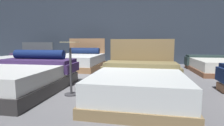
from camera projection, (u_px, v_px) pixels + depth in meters
The scene contains 9 objects.
ground_plane at pixel (96, 78), 4.69m from camera, with size 18.00×18.00×0.02m, color slate.
showroom_back_wall at pixel (117, 23), 7.82m from camera, with size 18.00×0.06×3.50m, color #333D4C.
bed_1 at pixel (19, 77), 3.43m from camera, with size 1.75×2.17×0.75m.
bed_2 at pixel (139, 83), 3.02m from camera, with size 1.55×2.05×0.99m.
bed_4 at pixel (22, 60), 6.83m from camera, with size 1.73×2.16×0.91m.
bed_5 at pixel (79, 61), 6.34m from camera, with size 1.61×2.12×1.07m.
bed_6 at pixel (142, 63), 5.87m from camera, with size 1.69×2.03×0.87m.
bed_7 at pixel (218, 66), 5.41m from camera, with size 1.56×2.07×0.48m.
price_sign at pixel (71, 75), 3.11m from camera, with size 0.28×0.24×0.93m.
Camera 1 is at (1.30, -4.45, 0.93)m, focal length 28.47 mm.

